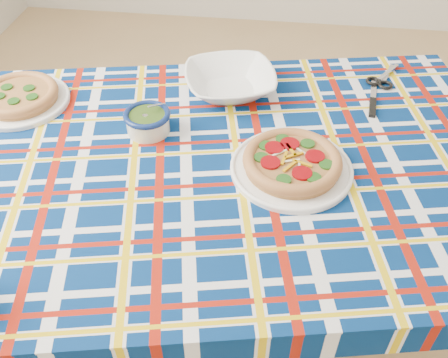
# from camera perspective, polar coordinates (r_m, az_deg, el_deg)

# --- Properties ---
(floor) EXTENTS (4.00, 4.00, 0.00)m
(floor) POSITION_cam_1_polar(r_m,az_deg,el_deg) (1.79, 13.38, -11.83)
(floor) COLOR tan
(floor) RESTS_ON ground
(dining_table) EXTENTS (1.57, 1.16, 0.66)m
(dining_table) POSITION_cam_1_polar(r_m,az_deg,el_deg) (1.20, -1.32, -0.56)
(dining_table) COLOR brown
(dining_table) RESTS_ON floor
(tablecloth) EXTENTS (1.60, 1.19, 0.09)m
(tablecloth) POSITION_cam_1_polar(r_m,az_deg,el_deg) (1.19, -1.34, 0.20)
(tablecloth) COLOR navy
(tablecloth) RESTS_ON dining_table
(main_focaccia_plate) EXTENTS (0.33, 0.33, 0.06)m
(main_focaccia_plate) POSITION_cam_1_polar(r_m,az_deg,el_deg) (1.13, 7.79, 2.00)
(main_focaccia_plate) COLOR #A06A38
(main_focaccia_plate) RESTS_ON tablecloth
(pesto_bowl) EXTENTS (0.15, 0.15, 0.07)m
(pesto_bowl) POSITION_cam_1_polar(r_m,az_deg,el_deg) (1.24, -8.74, 6.70)
(pesto_bowl) COLOR #21380F
(pesto_bowl) RESTS_ON tablecloth
(serving_bowl) EXTENTS (0.31, 0.31, 0.06)m
(serving_bowl) POSITION_cam_1_polar(r_m,az_deg,el_deg) (1.38, 0.71, 11.05)
(serving_bowl) COLOR white
(serving_bowl) RESTS_ON tablecloth
(second_focaccia_plate) EXTENTS (0.31, 0.31, 0.05)m
(second_focaccia_plate) POSITION_cam_1_polar(r_m,az_deg,el_deg) (1.44, -22.42, 8.83)
(second_focaccia_plate) COLOR #A06A38
(second_focaccia_plate) RESTS_ON tablecloth
(table_knife) EXTENTS (0.04, 0.21, 0.01)m
(table_knife) POSITION_cam_1_polar(r_m,az_deg,el_deg) (1.46, 16.74, 9.87)
(table_knife) COLOR silver
(table_knife) RESTS_ON tablecloth
(kitchen_scissors) EXTENTS (0.15, 0.19, 0.01)m
(kitchen_scissors) POSITION_cam_1_polar(r_m,az_deg,el_deg) (1.54, 18.23, 11.47)
(kitchen_scissors) COLOR silver
(kitchen_scissors) RESTS_ON tablecloth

